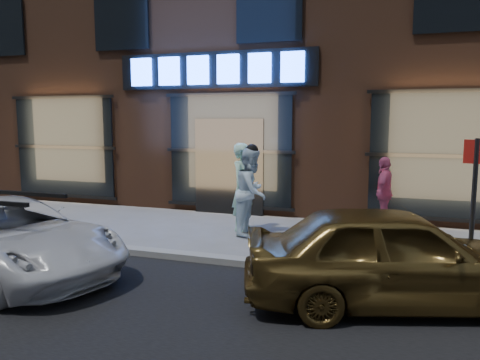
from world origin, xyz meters
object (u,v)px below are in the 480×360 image
at_px(passerby, 384,192).
at_px(gold_sedan, 395,256).
at_px(man_cap, 252,191).
at_px(man_bowtie, 244,187).
at_px(white_suv, 8,238).
at_px(sign_post, 474,198).

relative_size(passerby, gold_sedan, 0.41).
distance_m(man_cap, passerby, 3.02).
distance_m(man_bowtie, passerby, 3.13).
bearing_deg(man_cap, white_suv, 145.57).
distance_m(passerby, gold_sedan, 4.57).
bearing_deg(sign_post, gold_sedan, -115.92).
bearing_deg(man_bowtie, gold_sedan, -122.06).
bearing_deg(gold_sedan, man_bowtie, 26.16).
bearing_deg(man_bowtie, sign_post, -102.89).
relative_size(man_bowtie, man_cap, 1.04).
relative_size(man_cap, passerby, 1.15).
bearing_deg(white_suv, passerby, -30.09).
height_order(man_bowtie, man_cap, man_bowtie).
distance_m(white_suv, gold_sedan, 5.72).
bearing_deg(passerby, white_suv, -35.11).
relative_size(gold_sedan, sign_post, 1.82).
bearing_deg(man_bowtie, white_suv, 161.44).
relative_size(man_bowtie, sign_post, 0.89).
bearing_deg(gold_sedan, man_cap, 26.22).
height_order(man_bowtie, gold_sedan, man_bowtie).
height_order(white_suv, sign_post, sign_post).
relative_size(man_bowtie, passerby, 1.20).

